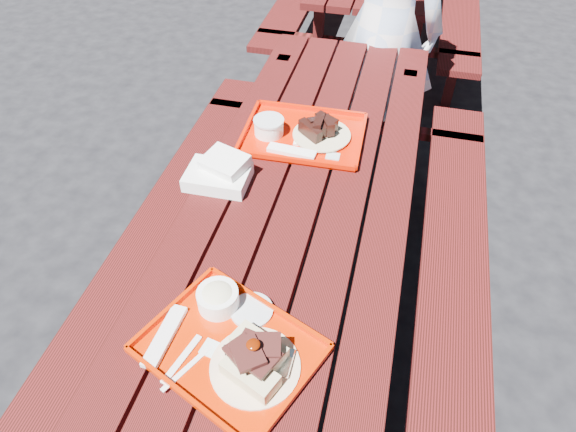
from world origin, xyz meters
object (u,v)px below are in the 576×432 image
Objects in this scene: picnic_table_near at (298,239)px; far_tray at (301,133)px; near_tray at (234,339)px; person at (385,24)px.

picnic_table_near is 0.41m from far_tray.
near_tray is 1.11× the size of far_tray.
near_tray is 0.32× the size of person.
person is (0.14, 1.31, 0.25)m from picnic_table_near.
far_tray is at bearing 90.66° from person.
far_tray is at bearing 101.80° from picnic_table_near.
person is at bearing 84.82° from near_tray.
person is at bearing 84.03° from picnic_table_near.
near_tray is 0.93m from far_tray.
person reaches higher than near_tray.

